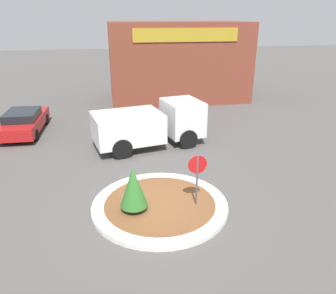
{
  "coord_description": "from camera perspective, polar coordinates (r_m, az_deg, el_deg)",
  "views": [
    {
      "loc": [
        -1.45,
        -9.73,
        6.22
      ],
      "look_at": [
        0.79,
        2.8,
        1.1
      ],
      "focal_mm": 35.0,
      "sensor_mm": 36.0,
      "label": 1
    }
  ],
  "objects": [
    {
      "name": "island_shrub",
      "position": [
        10.79,
        -6.05,
        -6.94
      ],
      "size": [
        0.92,
        0.92,
        1.55
      ],
      "color": "brown",
      "rests_on": "traffic_island"
    },
    {
      "name": "utility_truck",
      "position": [
        16.53,
        -3.2,
        4.05
      ],
      "size": [
        5.82,
        3.36,
        2.18
      ],
      "rotation": [
        0.0,
        0.0,
        0.21
      ],
      "color": "white",
      "rests_on": "ground_plane"
    },
    {
      "name": "stop_sign",
      "position": [
        10.95,
        5.11,
        -4.47
      ],
      "size": [
        0.64,
        0.07,
        2.01
      ],
      "color": "#4C4C51",
      "rests_on": "ground_plane"
    },
    {
      "name": "storefront_building",
      "position": [
        26.58,
        1.58,
        14.74
      ],
      "size": [
        10.42,
        6.07,
        5.82
      ],
      "color": "brown",
      "rests_on": "ground_plane"
    },
    {
      "name": "ground_plane",
      "position": [
        11.64,
        -1.42,
        -10.42
      ],
      "size": [
        120.0,
        120.0,
        0.0
      ],
      "primitive_type": "plane",
      "color": "#514F4C"
    },
    {
      "name": "traffic_island",
      "position": [
        11.6,
        -1.42,
        -10.06
      ],
      "size": [
        4.71,
        4.71,
        0.17
      ],
      "color": "silver",
      "rests_on": "ground_plane"
    },
    {
      "name": "parked_sedan_red",
      "position": [
        20.2,
        -23.76,
        4.1
      ],
      "size": [
        2.01,
        4.71,
        1.33
      ],
      "rotation": [
        0.0,
        0.0,
        1.54
      ],
      "color": "#B21919",
      "rests_on": "ground_plane"
    }
  ]
}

